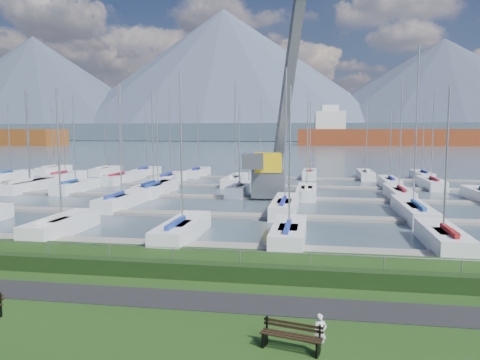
# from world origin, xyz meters

# --- Properties ---
(path) EXTENTS (160.00, 2.00, 0.04)m
(path) POSITION_xyz_m (0.00, -3.00, 0.01)
(path) COLOR black
(path) RESTS_ON grass
(water) EXTENTS (800.00, 540.00, 0.20)m
(water) POSITION_xyz_m (0.00, 260.00, -0.40)
(water) COLOR #3F515C
(hedge) EXTENTS (80.00, 0.70, 0.70)m
(hedge) POSITION_xyz_m (0.00, -0.40, 0.35)
(hedge) COLOR black
(hedge) RESTS_ON grass
(fence) EXTENTS (80.00, 0.04, 0.04)m
(fence) POSITION_xyz_m (0.00, 0.00, 1.20)
(fence) COLOR gray
(fence) RESTS_ON grass
(foothill) EXTENTS (900.00, 80.00, 12.00)m
(foothill) POSITION_xyz_m (0.00, 330.00, 6.00)
(foothill) COLOR #40505E
(foothill) RESTS_ON water
(mountains) EXTENTS (1190.00, 360.00, 115.00)m
(mountains) POSITION_xyz_m (7.35, 404.62, 46.68)
(mountains) COLOR #435162
(mountains) RESTS_ON water
(docks) EXTENTS (90.00, 41.60, 0.25)m
(docks) POSITION_xyz_m (0.00, 26.00, -0.22)
(docks) COLOR gray
(docks) RESTS_ON water
(bench_right) EXTENTS (1.85, 0.84, 0.85)m
(bench_right) POSITION_xyz_m (4.58, -6.40, 0.42)
(bench_right) COLOR black
(bench_right) RESTS_ON grass
(person) EXTENTS (0.46, 0.37, 1.09)m
(person) POSITION_xyz_m (5.40, -5.94, 0.55)
(person) COLOR silver
(person) RESTS_ON grass
(crane) EXTENTS (6.41, 13.21, 22.35)m
(crane) POSITION_xyz_m (0.79, 27.60, 5.33)
(crane) COLOR slate
(crane) RESTS_ON water
(cargo_ship_mid) EXTENTS (102.93, 22.19, 21.50)m
(cargo_ship_mid) POSITION_xyz_m (41.95, 213.74, 3.52)
(cargo_ship_mid) COLOR maroon
(cargo_ship_mid) RESTS_ON water
(sailboat_fleet) EXTENTS (74.78, 48.82, 13.39)m
(sailboat_fleet) POSITION_xyz_m (-2.85, 29.02, 5.37)
(sailboat_fleet) COLOR white
(sailboat_fleet) RESTS_ON water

